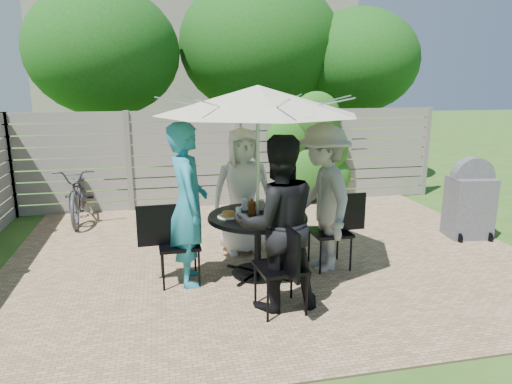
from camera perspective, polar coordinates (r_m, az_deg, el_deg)
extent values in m
plane|color=#2D5A1C|center=(6.16, 2.48, -8.75)|extent=(60.00, 60.00, 0.00)
cube|color=tan|center=(6.60, 1.38, -7.07)|extent=(7.00, 6.00, 0.02)
cube|color=gray|center=(8.75, -2.40, 4.24)|extent=(8.00, 0.10, 1.85)
ellipsoid|color=#186216|center=(8.95, 6.66, 4.21)|extent=(1.20, 0.70, 1.80)
cube|color=gray|center=(17.57, -7.58, 13.94)|extent=(10.00, 6.00, 5.00)
ellipsoid|color=#144610|center=(10.58, -18.53, 16.30)|extent=(3.20, 3.20, 2.72)
ellipsoid|color=#144610|center=(11.31, 0.47, 17.81)|extent=(3.80, 3.80, 3.23)
ellipsoid|color=#144610|center=(11.32, 12.65, 15.72)|extent=(2.80, 2.80, 2.38)
cylinder|color=black|center=(5.50, 0.21, -3.04)|extent=(1.23, 1.23, 0.03)
cylinder|color=black|center=(5.62, 0.21, -6.76)|extent=(0.08, 0.08, 0.76)
cylinder|color=black|center=(5.76, 0.20, -10.13)|extent=(0.64, 0.64, 0.04)
cylinder|color=silver|center=(5.42, 0.21, 0.31)|extent=(0.04, 0.04, 2.19)
cone|color=beige|center=(5.28, 0.22, 11.43)|extent=(2.46, 2.46, 0.33)
cube|color=black|center=(6.49, -1.87, -3.58)|extent=(0.42, 0.42, 0.03)
cube|color=black|center=(6.62, -2.20, -1.18)|extent=(0.03, 0.42, 0.43)
imported|color=white|center=(6.26, -1.66, 0.06)|extent=(0.87, 0.59, 1.75)
cube|color=black|center=(5.45, -9.58, -6.53)|extent=(0.48, 0.48, 0.04)
cube|color=black|center=(5.36, -12.20, -4.11)|extent=(0.47, 0.05, 0.48)
imported|color=teal|center=(5.32, -8.49, -1.62)|extent=(0.48, 0.71, 1.91)
cube|color=black|center=(4.74, 3.08, -9.42)|extent=(0.52, 0.52, 0.04)
cube|color=black|center=(4.43, 4.20, -7.45)|extent=(0.08, 0.48, 0.49)
imported|color=black|center=(4.69, 2.72, -4.00)|extent=(0.92, 0.73, 1.84)
cube|color=black|center=(5.89, 9.24, -5.01)|extent=(0.48, 0.48, 0.04)
cube|color=black|center=(5.91, 11.43, -2.45)|extent=(0.47, 0.05, 0.48)
imported|color=#9C9B98|center=(5.71, 8.31, -0.81)|extent=(0.73, 1.23, 1.86)
cylinder|color=white|center=(5.83, -0.66, -1.85)|extent=(0.26, 0.26, 0.01)
cylinder|color=#B57635|center=(5.83, -0.66, -1.54)|extent=(0.15, 0.15, 0.05)
cylinder|color=white|center=(5.42, -3.48, -3.06)|extent=(0.26, 0.26, 0.01)
cylinder|color=#B57635|center=(5.41, -3.49, -2.74)|extent=(0.15, 0.15, 0.05)
cylinder|color=white|center=(5.16, 1.20, -3.89)|extent=(0.26, 0.26, 0.01)
cylinder|color=#B57635|center=(5.16, 1.20, -3.56)|extent=(0.15, 0.15, 0.05)
cylinder|color=white|center=(5.59, 3.79, -2.55)|extent=(0.26, 0.26, 0.01)
cylinder|color=#B57635|center=(5.59, 3.80, -2.23)|extent=(0.15, 0.15, 0.05)
cylinder|color=silver|center=(5.70, -1.45, -1.56)|extent=(0.07, 0.07, 0.14)
cylinder|color=silver|center=(5.33, -2.22, -2.65)|extent=(0.07, 0.07, 0.14)
cylinder|color=silver|center=(5.27, 2.02, -2.84)|extent=(0.07, 0.07, 0.14)
cylinder|color=silver|center=(5.64, 2.50, -1.72)|extent=(0.07, 0.07, 0.14)
cylinder|color=#59280C|center=(5.51, -0.52, -1.98)|extent=(0.09, 0.09, 0.16)
cylinder|color=#C6B293|center=(5.71, 0.64, -1.63)|extent=(0.08, 0.08, 0.12)
imported|color=#333338|center=(8.43, -21.23, -0.10)|extent=(0.72, 1.86, 0.96)
cube|color=slate|center=(7.67, 25.06, -1.82)|extent=(0.67, 0.55, 0.94)
cylinder|color=slate|center=(7.57, 25.41, 1.63)|extent=(0.64, 0.27, 0.62)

